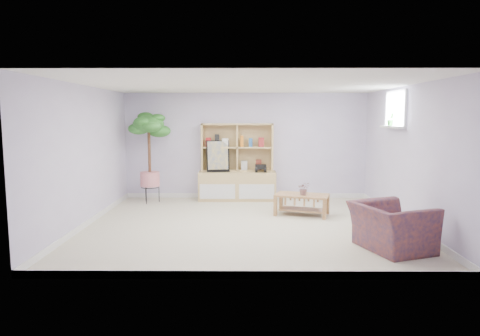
{
  "coord_description": "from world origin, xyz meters",
  "views": [
    {
      "loc": [
        -0.06,
        -7.26,
        1.88
      ],
      "look_at": [
        -0.11,
        0.7,
        0.91
      ],
      "focal_mm": 32.0,
      "sensor_mm": 36.0,
      "label": 1
    }
  ],
  "objects_px": {
    "storage_unit": "(237,162)",
    "armchair": "(391,224)",
    "floor_tree": "(149,158)",
    "coffee_table": "(302,205)"
  },
  "relations": [
    {
      "from": "storage_unit",
      "to": "armchair",
      "type": "bearing_deg",
      "value": -58.46
    },
    {
      "from": "coffee_table",
      "to": "floor_tree",
      "type": "distance_m",
      "value": 3.45
    },
    {
      "from": "storage_unit",
      "to": "armchair",
      "type": "relative_size",
      "value": 1.7
    },
    {
      "from": "coffee_table",
      "to": "armchair",
      "type": "xyz_separation_m",
      "value": [
        0.97,
        -2.13,
        0.17
      ]
    },
    {
      "from": "armchair",
      "to": "floor_tree",
      "type": "bearing_deg",
      "value": 31.69
    },
    {
      "from": "coffee_table",
      "to": "floor_tree",
      "type": "height_order",
      "value": "floor_tree"
    },
    {
      "from": "coffee_table",
      "to": "armchair",
      "type": "relative_size",
      "value": 0.97
    },
    {
      "from": "storage_unit",
      "to": "floor_tree",
      "type": "height_order",
      "value": "floor_tree"
    },
    {
      "from": "storage_unit",
      "to": "floor_tree",
      "type": "bearing_deg",
      "value": -170.34
    },
    {
      "from": "floor_tree",
      "to": "armchair",
      "type": "bearing_deg",
      "value": -38.71
    }
  ]
}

